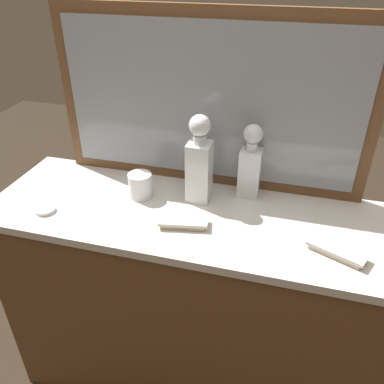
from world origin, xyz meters
The scene contains 9 objects.
ground_plane centered at (0.00, 0.00, 0.00)m, with size 6.00×6.00×0.00m, color #2D2319.
dresser centered at (0.00, 0.00, 0.44)m, with size 1.39×0.47×0.87m.
dresser_mirror centered at (0.00, 0.22, 1.17)m, with size 1.09×0.03×0.61m.
crystal_decanter_center centered at (0.00, 0.09, 1.00)m, with size 0.08×0.08×0.31m.
crystal_decanter_left centered at (0.16, 0.17, 0.98)m, with size 0.07×0.07×0.26m.
crystal_tumbler_left centered at (-0.20, 0.05, 0.91)m, with size 0.08×0.08×0.09m.
silver_brush_far_right centered at (0.45, -0.09, 0.88)m, with size 0.17×0.12×0.02m.
silver_brush_center centered at (-0.01, -0.08, 0.88)m, with size 0.16×0.09×0.02m.
porcelain_dish centered at (-0.47, -0.12, 0.88)m, with size 0.07×0.07×0.01m.
Camera 1 is at (0.29, -1.04, 1.62)m, focal length 37.03 mm.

